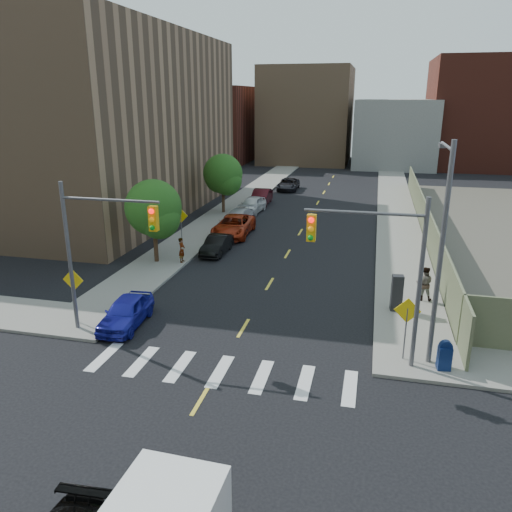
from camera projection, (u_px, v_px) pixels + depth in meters
The scene contains 28 objects.
ground at pixel (180, 434), 16.17m from camera, with size 160.00×160.00×0.00m, color black.
sidewalk_nw at pixel (253, 193), 56.30m from camera, with size 3.50×73.00×0.15m, color gray.
sidewalk_ne at pixel (395, 199), 52.87m from camera, with size 3.50×73.00×0.15m, color gray.
fence_north at pixel (424, 218), 39.60m from camera, with size 0.12×44.00×2.50m, color #70714F.
building_nw at pixel (75, 124), 46.38m from camera, with size 22.00×30.00×16.00m, color #8C6B4C.
bg_bldg_west at pixel (211, 124), 84.04m from camera, with size 14.00×18.00×12.00m, color #592319.
bg_bldg_midwest at pixel (307, 115), 81.89m from camera, with size 14.00×16.00×15.00m, color #8C6B4C.
bg_bldg_center at pixel (394, 133), 77.71m from camera, with size 12.00×16.00×10.00m, color gray.
bg_bldg_east at pixel (491, 113), 75.54m from camera, with size 18.00×18.00×16.00m, color #592319.
signal_nw at pixel (98, 239), 21.67m from camera, with size 4.59×0.30×7.00m.
signal_ne at pixel (381, 259), 19.02m from camera, with size 4.59×0.30×7.00m.
streetlight_ne at pixel (441, 239), 19.15m from camera, with size 0.25×3.70×9.00m.
warn_sign_nw at pixel (74, 286), 23.31m from camera, with size 1.06×0.06×2.83m.
warn_sign_ne at pixel (407, 318), 19.99m from camera, with size 1.06×0.06×2.83m.
warn_sign_midwest at pixel (181, 220), 35.81m from camera, with size 1.06×0.06×2.83m.
tree_west_near at pixel (154, 211), 31.74m from camera, with size 3.66×3.64×5.52m.
tree_west_far at pixel (223, 176), 45.63m from camera, with size 3.66×3.64×5.52m.
parked_car_blue at pixel (126, 312), 23.66m from camera, with size 1.64×4.07×1.39m, color #1C1E9B.
parked_car_black at pixel (217, 245), 34.58m from camera, with size 1.34×3.85×1.27m, color black.
parked_car_red at pixel (234, 226), 39.03m from camera, with size 2.59×5.62×1.56m, color #A72B10.
parked_car_silver at pixel (238, 218), 42.21m from camera, with size 1.87×4.61×1.34m, color #A5A6AC.
parked_car_white at pixel (252, 205), 46.84m from camera, with size 1.78×4.42×1.51m, color silver.
parked_car_maroon at pixel (261, 197), 50.37m from camera, with size 1.61×4.60×1.52m, color #3A0B11.
parked_car_grey at pixel (288, 184), 58.18m from camera, with size 2.23×4.85×1.35m, color black.
mailbox at pixel (445, 355), 19.57m from camera, with size 0.56×0.45×1.25m.
payphone at pixel (397, 293), 24.94m from camera, with size 0.55×0.45×1.85m, color black.
pedestrian_west at pixel (182, 250), 32.30m from camera, with size 0.59×0.39×1.62m, color gray.
pedestrian_east at pixel (424, 284), 26.22m from camera, with size 0.89×0.69×1.83m, color gray.
Camera 1 is at (5.56, -12.69, 10.45)m, focal length 35.00 mm.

